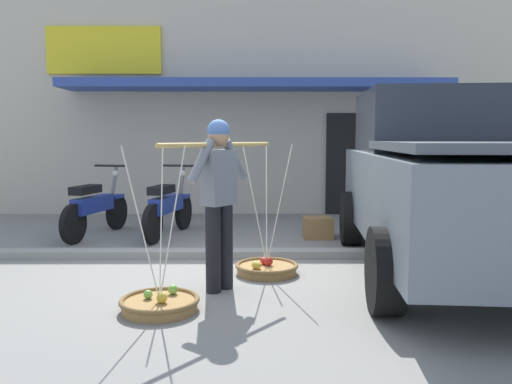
{
  "coord_description": "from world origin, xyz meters",
  "views": [
    {
      "loc": [
        0.39,
        -5.67,
        1.51
      ],
      "look_at": [
        0.43,
        0.6,
        0.85
      ],
      "focal_mm": 35.83,
      "sensor_mm": 36.0,
      "label": 1
    }
  ],
  "objects_px": {
    "motorcycle_second_in_row": "(168,207)",
    "parked_truck": "(448,181)",
    "motorcycle_nearest_shop": "(95,207)",
    "wooden_crate": "(318,228)",
    "fruit_basket_left_side": "(160,303)",
    "fruit_basket_right_side": "(267,268)",
    "fruit_vendor": "(219,193)"
  },
  "relations": [
    {
      "from": "fruit_basket_right_side",
      "to": "fruit_basket_left_side",
      "type": "bearing_deg",
      "value": -128.67
    },
    {
      "from": "fruit_basket_right_side",
      "to": "wooden_crate",
      "type": "height_order",
      "value": "fruit_basket_right_side"
    },
    {
      "from": "fruit_vendor",
      "to": "motorcycle_second_in_row",
      "type": "relative_size",
      "value": 0.95
    },
    {
      "from": "fruit_basket_left_side",
      "to": "motorcycle_second_in_row",
      "type": "bearing_deg",
      "value": 98.05
    },
    {
      "from": "motorcycle_nearest_shop",
      "to": "motorcycle_second_in_row",
      "type": "relative_size",
      "value": 1.0
    },
    {
      "from": "motorcycle_nearest_shop",
      "to": "wooden_crate",
      "type": "xyz_separation_m",
      "value": [
        3.42,
        -0.14,
        -0.29
      ]
    },
    {
      "from": "fruit_basket_left_side",
      "to": "fruit_basket_right_side",
      "type": "bearing_deg",
      "value": 51.33
    },
    {
      "from": "motorcycle_second_in_row",
      "to": "parked_truck",
      "type": "height_order",
      "value": "parked_truck"
    },
    {
      "from": "motorcycle_second_in_row",
      "to": "parked_truck",
      "type": "bearing_deg",
      "value": -29.56
    },
    {
      "from": "fruit_basket_right_side",
      "to": "wooden_crate",
      "type": "bearing_deg",
      "value": 67.87
    },
    {
      "from": "fruit_basket_right_side",
      "to": "motorcycle_nearest_shop",
      "type": "relative_size",
      "value": 0.81
    },
    {
      "from": "motorcycle_nearest_shop",
      "to": "parked_truck",
      "type": "height_order",
      "value": "parked_truck"
    },
    {
      "from": "fruit_basket_right_side",
      "to": "motorcycle_second_in_row",
      "type": "height_order",
      "value": "fruit_basket_right_side"
    },
    {
      "from": "motorcycle_nearest_shop",
      "to": "motorcycle_second_in_row",
      "type": "distance_m",
      "value": 1.12
    },
    {
      "from": "fruit_basket_right_side",
      "to": "parked_truck",
      "type": "distance_m",
      "value": 2.29
    },
    {
      "from": "motorcycle_nearest_shop",
      "to": "motorcycle_second_in_row",
      "type": "height_order",
      "value": "same"
    },
    {
      "from": "wooden_crate",
      "to": "fruit_vendor",
      "type": "bearing_deg",
      "value": -116.39
    },
    {
      "from": "fruit_basket_right_side",
      "to": "parked_truck",
      "type": "height_order",
      "value": "parked_truck"
    },
    {
      "from": "fruit_vendor",
      "to": "motorcycle_nearest_shop",
      "type": "bearing_deg",
      "value": 126.71
    },
    {
      "from": "motorcycle_second_in_row",
      "to": "wooden_crate",
      "type": "height_order",
      "value": "motorcycle_second_in_row"
    },
    {
      "from": "fruit_vendor",
      "to": "wooden_crate",
      "type": "relative_size",
      "value": 3.85
    },
    {
      "from": "motorcycle_nearest_shop",
      "to": "wooden_crate",
      "type": "distance_m",
      "value": 3.43
    },
    {
      "from": "parked_truck",
      "to": "wooden_crate",
      "type": "height_order",
      "value": "parked_truck"
    },
    {
      "from": "fruit_vendor",
      "to": "fruit_basket_left_side",
      "type": "distance_m",
      "value": 1.19
    },
    {
      "from": "fruit_vendor",
      "to": "wooden_crate",
      "type": "height_order",
      "value": "fruit_vendor"
    },
    {
      "from": "parked_truck",
      "to": "wooden_crate",
      "type": "bearing_deg",
      "value": 123.65
    },
    {
      "from": "fruit_basket_right_side",
      "to": "parked_truck",
      "type": "xyz_separation_m",
      "value": [
        2.07,
        0.2,
        0.96
      ]
    },
    {
      "from": "motorcycle_nearest_shop",
      "to": "fruit_vendor",
      "type": "bearing_deg",
      "value": -53.29
    },
    {
      "from": "motorcycle_second_in_row",
      "to": "fruit_basket_right_side",
      "type": "bearing_deg",
      "value": -56.49
    },
    {
      "from": "parked_truck",
      "to": "fruit_basket_right_side",
      "type": "bearing_deg",
      "value": -174.51
    },
    {
      "from": "motorcycle_second_in_row",
      "to": "parked_truck",
      "type": "relative_size",
      "value": 0.37
    },
    {
      "from": "fruit_vendor",
      "to": "fruit_basket_right_side",
      "type": "distance_m",
      "value": 1.19
    }
  ]
}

